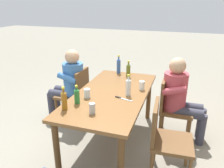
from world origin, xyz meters
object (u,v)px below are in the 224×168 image
at_px(chair_far_left, 171,105).
at_px(cup_glass, 87,93).
at_px(bottle_clear, 128,87).
at_px(cup_steel, 92,108).
at_px(bottle_blue, 119,65).
at_px(dining_table, 112,99).
at_px(cup_white, 142,85).
at_px(backpack_by_far_side, 136,88).
at_px(person_in_plaid_shirt, 180,95).
at_px(person_in_white_shirt, 69,82).
at_px(bottle_green, 77,96).
at_px(chair_far_right, 165,137).
at_px(bottle_olive, 128,70).
at_px(table_knife, 122,98).
at_px(chair_near_left, 76,92).
at_px(bottle_amber, 64,100).

relative_size(chair_far_left, cup_glass, 7.57).
bearing_deg(bottle_clear, cup_glass, -63.92).
bearing_deg(cup_steel, bottle_blue, -174.49).
height_order(dining_table, bottle_blue, bottle_blue).
bearing_deg(cup_white, backpack_by_far_side, -164.98).
relative_size(person_in_plaid_shirt, bottle_blue, 3.91).
xyz_separation_m(person_in_white_shirt, bottle_green, (0.83, 0.57, 0.19)).
height_order(chair_far_right, bottle_blue, bottle_blue).
height_order(bottle_olive, table_knife, bottle_olive).
relative_size(dining_table, cup_glass, 15.63).
bearing_deg(bottle_clear, dining_table, -94.86).
distance_m(chair_near_left, person_in_plaid_shirt, 1.61).
bearing_deg(chair_far_left, dining_table, -61.52).
bearing_deg(chair_far_left, person_in_white_shirt, -90.00).
distance_m(cup_steel, cup_glass, 0.42).
relative_size(person_in_plaid_shirt, cup_steel, 10.19).
bearing_deg(person_in_plaid_shirt, chair_far_left, -89.96).
distance_m(chair_far_right, cup_steel, 0.85).
distance_m(chair_near_left, cup_steel, 1.28).
xyz_separation_m(bottle_clear, table_knife, (0.13, -0.04, -0.11)).
bearing_deg(bottle_blue, cup_glass, -4.44).
height_order(chair_far_right, cup_steel, chair_far_right).
xyz_separation_m(bottle_clear, cup_glass, (0.23, -0.46, -0.06)).
bearing_deg(backpack_by_far_side, bottle_blue, -12.66).
bearing_deg(dining_table, bottle_green, -33.74).
distance_m(bottle_amber, bottle_blue, 1.45).
xyz_separation_m(bottle_clear, bottle_green, (0.41, -0.51, -0.02)).
xyz_separation_m(person_in_white_shirt, cup_steel, (1.00, 0.83, 0.15)).
xyz_separation_m(person_in_plaid_shirt, cup_glass, (0.65, -1.10, 0.15)).
xyz_separation_m(bottle_amber, cup_glass, (-0.37, 0.11, -0.06)).
distance_m(person_in_plaid_shirt, backpack_by_far_side, 1.48).
relative_size(bottle_blue, cup_white, 2.51).
bearing_deg(chair_far_left, person_in_plaid_shirt, 90.04).
distance_m(chair_far_left, table_knife, 0.83).
height_order(bottle_olive, bottle_clear, bottle_clear).
distance_m(person_in_white_shirt, cup_white, 1.22).
relative_size(bottle_olive, cup_steel, 2.27).
distance_m(bottle_amber, cup_glass, 0.38).
distance_m(chair_near_left, table_knife, 1.11).
bearing_deg(cup_white, bottle_green, -44.21).
xyz_separation_m(dining_table, person_in_plaid_shirt, (-0.40, 0.85, -0.00)).
relative_size(person_in_plaid_shirt, table_knife, 4.99).
distance_m(bottle_blue, backpack_by_far_side, 0.97).
bearing_deg(table_knife, cup_glass, -76.59).
distance_m(person_in_white_shirt, bottle_clear, 1.17).
height_order(bottle_clear, cup_glass, bottle_clear).
xyz_separation_m(person_in_plaid_shirt, bottle_clear, (0.42, -0.63, 0.21)).
bearing_deg(bottle_clear, cup_steel, -22.71).
distance_m(dining_table, chair_near_left, 0.86).
bearing_deg(chair_far_right, dining_table, -118.76).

